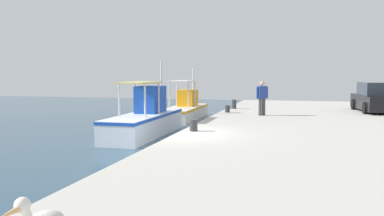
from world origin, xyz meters
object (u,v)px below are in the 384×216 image
at_px(mooring_bollard_nearest, 194,125).
at_px(mooring_bollard_third, 234,104).
at_px(mooring_bollard_second, 227,109).
at_px(parked_car, 376,99).
at_px(fisherman_standing, 262,96).
at_px(fishing_boat_second, 146,119).
at_px(fishing_boat_third, 185,109).

height_order(mooring_bollard_nearest, mooring_bollard_third, mooring_bollard_third).
bearing_deg(mooring_bollard_second, parked_car, -73.31).
bearing_deg(mooring_bollard_second, fisherman_standing, -119.17).
xyz_separation_m(fishing_boat_second, parked_car, (5.87, -10.79, 0.77)).
bearing_deg(parked_car, fisherman_standing, 120.17).
height_order(parked_car, mooring_bollard_nearest, parked_car).
relative_size(fishing_boat_second, mooring_bollard_third, 12.29).
bearing_deg(mooring_bollard_second, fishing_boat_second, 138.41).
bearing_deg(fishing_boat_second, mooring_bollard_nearest, -137.59).
xyz_separation_m(fisherman_standing, mooring_bollard_third, (3.34, 1.88, -0.67)).
bearing_deg(fishing_boat_third, mooring_bollard_second, -135.85).
bearing_deg(fisherman_standing, parked_car, -59.83).
relative_size(fishing_boat_third, parked_car, 1.42).
height_order(fishing_boat_third, parked_car, fishing_boat_third).
height_order(fishing_boat_third, mooring_bollard_second, fishing_boat_third).
relative_size(mooring_bollard_nearest, mooring_bollard_second, 1.11).
xyz_separation_m(fishing_boat_second, fisherman_standing, (2.54, -5.06, 0.98)).
xyz_separation_m(fishing_boat_second, mooring_bollard_nearest, (-3.49, -3.19, 0.26)).
bearing_deg(mooring_bollard_second, fishing_boat_third, 44.15).
xyz_separation_m(parked_car, mooring_bollard_nearest, (-9.36, 7.60, -0.51)).
bearing_deg(fisherman_standing, fishing_boat_third, 49.38).
relative_size(fishing_boat_third, mooring_bollard_second, 16.36).
bearing_deg(mooring_bollard_third, parked_car, -90.08).
distance_m(fishing_boat_second, fishing_boat_third, 6.95).
height_order(fisherman_standing, mooring_bollard_second, fisherman_standing).
xyz_separation_m(fisherman_standing, mooring_bollard_nearest, (-6.03, 1.88, -0.72)).
relative_size(fishing_boat_second, mooring_bollard_nearest, 15.67).
xyz_separation_m(fishing_boat_second, fishing_boat_third, (6.94, 0.07, -0.13)).
bearing_deg(fishing_boat_second, fisherman_standing, -63.34).
height_order(fisherman_standing, mooring_bollard_third, fisherman_standing).
bearing_deg(mooring_bollard_nearest, fishing_boat_second, 42.41).
xyz_separation_m(fishing_boat_second, mooring_bollard_third, (5.88, -3.19, 0.31)).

